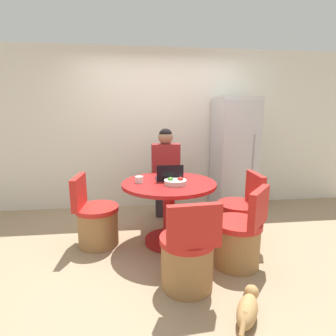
{
  "coord_description": "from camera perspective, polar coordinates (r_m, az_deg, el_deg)",
  "views": [
    {
      "loc": [
        -0.35,
        -2.85,
        1.55
      ],
      "look_at": [
        0.02,
        0.23,
        0.92
      ],
      "focal_mm": 28.0,
      "sensor_mm": 36.0,
      "label": 1
    }
  ],
  "objects": [
    {
      "name": "ground_plane",
      "position": [
        3.26,
        0.07,
        -16.85
      ],
      "size": [
        12.0,
        12.0,
        0.0
      ],
      "primitive_type": "plane",
      "color": "#9E8466"
    },
    {
      "name": "wall_back",
      "position": [
        4.42,
        -2.37,
        8.24
      ],
      "size": [
        7.0,
        0.06,
        2.6
      ],
      "color": "silver",
      "rests_on": "ground_plane"
    },
    {
      "name": "refrigerator",
      "position": [
        4.36,
        14.07,
        2.69
      ],
      "size": [
        0.61,
        0.67,
        1.82
      ],
      "color": "silver",
      "rests_on": "ground_plane"
    },
    {
      "name": "dining_table",
      "position": [
        3.18,
        0.22,
        -7.24
      ],
      "size": [
        1.12,
        1.12,
        0.77
      ],
      "color": "maroon",
      "rests_on": "ground_plane"
    },
    {
      "name": "chair_near_camera",
      "position": [
        2.5,
        4.31,
        -18.95
      ],
      "size": [
        0.5,
        0.5,
        0.86
      ],
      "rotation": [
        0.0,
        0.0,
        -3.07
      ],
      "color": "#9E7042",
      "rests_on": "ground_plane"
    },
    {
      "name": "chair_right_side",
      "position": [
        3.44,
        15.17,
        -10.5
      ],
      "size": [
        0.5,
        0.5,
        0.86
      ],
      "rotation": [
        0.0,
        0.0,
        -1.61
      ],
      "color": "#9E7042",
      "rests_on": "ground_plane"
    },
    {
      "name": "chair_left_side",
      "position": [
        3.33,
        -15.33,
        -11.29
      ],
      "size": [
        0.5,
        0.5,
        0.86
      ],
      "rotation": [
        0.0,
        0.0,
        1.51
      ],
      "color": "#9E7042",
      "rests_on": "ground_plane"
    },
    {
      "name": "chair_near_right_corner",
      "position": [
        2.9,
        15.09,
        -14.78
      ],
      "size": [
        0.58,
        0.58,
        0.86
      ],
      "rotation": [
        0.0,
        0.0,
        -2.3
      ],
      "color": "#9E7042",
      "rests_on": "ground_plane"
    },
    {
      "name": "person_seated",
      "position": [
        3.87,
        -0.6,
        -0.38
      ],
      "size": [
        0.4,
        0.37,
        1.36
      ],
      "rotation": [
        0.0,
        0.0,
        3.14
      ],
      "color": "#2D2D38",
      "rests_on": "ground_plane"
    },
    {
      "name": "laptop",
      "position": [
        3.19,
        0.26,
        -1.96
      ],
      "size": [
        0.32,
        0.25,
        0.2
      ],
      "rotation": [
        0.0,
        0.0,
        3.14
      ],
      "color": "#232328",
      "rests_on": "dining_table"
    },
    {
      "name": "fruit_bowl",
      "position": [
        2.99,
        1.63,
        -3.04
      ],
      "size": [
        0.26,
        0.26,
        0.09
      ],
      "color": "beige",
      "rests_on": "dining_table"
    },
    {
      "name": "coffee_cup",
      "position": [
        3.09,
        -6.31,
        -2.51
      ],
      "size": [
        0.09,
        0.09,
        0.08
      ],
      "color": "white",
      "rests_on": "dining_table"
    },
    {
      "name": "cat",
      "position": [
        2.36,
        16.98,
        -27.2
      ],
      "size": [
        0.33,
        0.43,
        0.18
      ],
      "rotation": [
        0.0,
        0.0,
        0.99
      ],
      "color": "tan",
      "rests_on": "ground_plane"
    }
  ]
}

